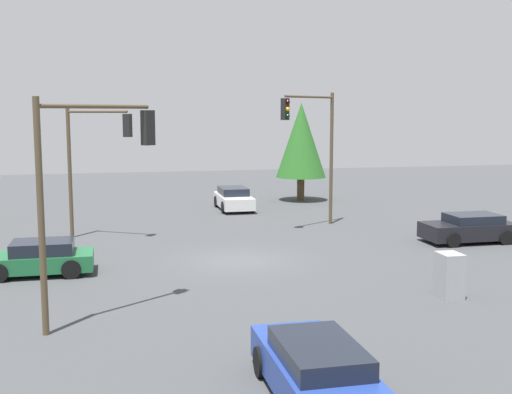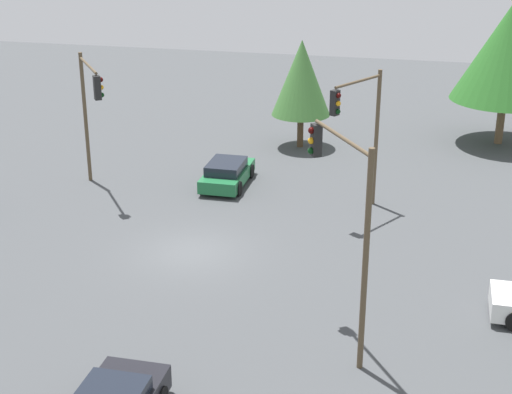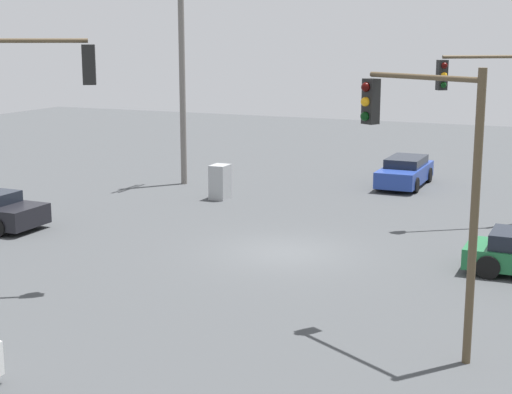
% 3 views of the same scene
% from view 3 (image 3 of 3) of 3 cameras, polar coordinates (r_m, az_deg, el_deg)
% --- Properties ---
extents(ground_plane, '(80.00, 80.00, 0.00)m').
position_cam_3_polar(ground_plane, '(25.41, 2.12, -4.02)').
color(ground_plane, '#424447').
extents(sedan_blue, '(4.57, 1.88, 1.33)m').
position_cam_3_polar(sedan_blue, '(37.05, 10.79, 1.81)').
color(sedan_blue, '#233D93').
rests_on(sedan_blue, ground_plane).
extents(traffic_signal_main, '(2.45, 3.27, 6.38)m').
position_cam_3_polar(traffic_signal_main, '(29.61, 17.10, 6.31)').
color(traffic_signal_main, brown).
rests_on(traffic_signal_main, ground_plane).
extents(traffic_signal_cross, '(1.87, 3.01, 6.24)m').
position_cam_3_polar(traffic_signal_cross, '(17.35, 12.47, 2.69)').
color(traffic_signal_cross, brown).
rests_on(traffic_signal_cross, ground_plane).
extents(traffic_signal_aux, '(2.35, 3.43, 6.99)m').
position_cam_3_polar(traffic_signal_aux, '(21.74, -17.94, 5.52)').
color(traffic_signal_aux, brown).
rests_on(traffic_signal_aux, ground_plane).
extents(utility_pole_tall, '(2.20, 0.28, 10.26)m').
position_cam_3_polar(utility_pole_tall, '(36.56, -5.40, 9.35)').
color(utility_pole_tall, slate).
rests_on(utility_pole_tall, ground_plane).
extents(electrical_cabinet, '(0.86, 0.69, 1.48)m').
position_cam_3_polar(electrical_cabinet, '(33.47, -2.63, 1.10)').
color(electrical_cabinet, '#9EA0A3').
rests_on(electrical_cabinet, ground_plane).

